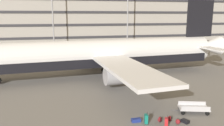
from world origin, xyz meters
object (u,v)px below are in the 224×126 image
object	(u,v)px
suitcase_purple	(136,120)
baggage_cart	(194,108)
suitcase_large	(146,119)
airliner	(101,55)
backpack_red	(170,119)
backpack_small	(178,122)
suitcase_black	(166,122)
suitcase_laid_flat	(185,121)
backpack_teal	(160,119)

from	to	relation	value
suitcase_purple	baggage_cart	xyz separation A→B (m)	(5.61, 0.61, 0.29)
suitcase_large	baggage_cart	xyz separation A→B (m)	(4.93, 1.11, 0.01)
airliner	suitcase_purple	bearing A→B (deg)	-89.33
backpack_red	baggage_cart	distance (m)	3.10
suitcase_large	backpack_red	bearing A→B (deg)	-0.49
backpack_small	baggage_cart	world-z (taller)	baggage_cart
suitcase_large	backpack_red	distance (m)	2.05
baggage_cart	suitcase_black	bearing A→B (deg)	-150.50
backpack_red	backpack_small	bearing A→B (deg)	-57.21
suitcase_laid_flat	suitcase_purple	bearing A→B (deg)	164.81
airliner	backpack_teal	distance (m)	15.96
suitcase_large	backpack_small	distance (m)	2.54
airliner	backpack_red	size ratio (longest dim) A/B	78.72
airliner	baggage_cart	xyz separation A→B (m)	(5.78, -14.48, -2.69)
backpack_teal	suitcase_large	bearing A→B (deg)	-178.89
backpack_small	suitcase_black	bearing A→B (deg)	-165.28
suitcase_laid_flat	suitcase_black	distance (m)	1.93
backpack_small	backpack_red	size ratio (longest dim) A/B	0.91
suitcase_laid_flat	backpack_red	world-z (taller)	backpack_red
airliner	backpack_small	size ratio (longest dim) A/B	86.37
suitcase_large	suitcase_purple	bearing A→B (deg)	144.09
backpack_small	airliner	bearing A→B (deg)	101.50
suitcase_laid_flat	backpack_small	world-z (taller)	backpack_small
airliner	suitcase_large	bearing A→B (deg)	-86.86
suitcase_purple	backpack_red	world-z (taller)	backpack_red
airliner	baggage_cart	size ratio (longest dim) A/B	12.18
backpack_small	baggage_cart	xyz separation A→B (m)	(2.48, 1.75, 0.22)
suitcase_black	backpack_small	xyz separation A→B (m)	(1.15, 0.30, -0.21)
suitcase_laid_flat	backpack_red	bearing A→B (deg)	154.51
backpack_small	backpack_teal	size ratio (longest dim) A/B	0.93
suitcase_black	backpack_small	size ratio (longest dim) A/B	2.04
suitcase_large	backpack_red	world-z (taller)	suitcase_large
suitcase_large	suitcase_laid_flat	distance (m)	3.22
airliner	suitcase_purple	size ratio (longest dim) A/B	51.37
suitcase_large	backpack_teal	bearing A→B (deg)	1.11
suitcase_black	baggage_cart	xyz separation A→B (m)	(3.63, 2.06, 0.01)
suitcase_laid_flat	baggage_cart	size ratio (longest dim) A/B	0.22
suitcase_black	backpack_red	bearing A→B (deg)	51.31
suitcase_purple	backpack_red	distance (m)	2.77
airliner	backpack_teal	size ratio (longest dim) A/B	80.29
suitcase_large	suitcase_laid_flat	bearing A→B (deg)	-9.87
suitcase_purple	baggage_cart	size ratio (longest dim) A/B	0.24
suitcase_large	backpack_teal	size ratio (longest dim) A/B	1.84
backpack_teal	suitcase_laid_flat	bearing A→B (deg)	-16.20
airliner	backpack_teal	xyz separation A→B (m)	(2.04, -15.56, -2.90)
backpack_red	backpack_teal	size ratio (longest dim) A/B	1.02
suitcase_purple	suitcase_laid_flat	distance (m)	3.98
suitcase_purple	baggage_cart	distance (m)	5.65
backpack_small	backpack_teal	world-z (taller)	backpack_teal
suitcase_purple	suitcase_black	bearing A→B (deg)	-36.15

